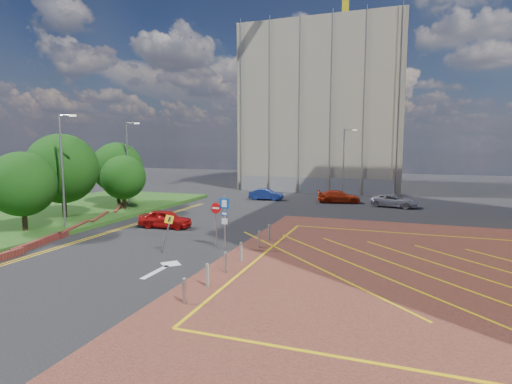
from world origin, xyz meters
The scene contains 21 objects.
ground centered at (0.00, 0.00, 0.00)m, with size 140.00×140.00×0.00m, color black.
forecourt centered at (14.00, 0.00, 0.01)m, with size 26.00×26.00×0.02m, color brown.
grass_bed centered at (-18.00, 6.00, 0.15)m, with size 14.00×32.00×0.30m, color #264B18.
retaining_wall centered at (-11.80, 2.00, 0.20)m, with size 6.06×20.33×0.40m.
tree_a centered at (-14.00, 0.00, 3.50)m, with size 4.40×4.40×5.41m.
tree_b centered at (-15.50, 5.00, 4.24)m, with size 5.60×5.60×6.74m.
tree_c centered at (-13.50, 10.00, 3.19)m, with size 4.00×4.00×4.90m.
tree_d centered at (-16.50, 13.00, 3.87)m, with size 5.00×5.00×6.08m.
lamp_left_near centered at (-12.42, 2.00, 4.66)m, with size 1.53×0.16×8.00m.
lamp_left_far centered at (-14.42, 12.00, 4.66)m, with size 1.53×0.16×8.00m.
lamp_back centered at (4.08, 28.00, 4.36)m, with size 1.53×0.16×8.00m.
sign_cluster centered at (0.30, 0.98, 1.95)m, with size 1.17×0.12×3.20m.
warning_sign centered at (-2.15, -0.99, 1.43)m, with size 0.79×0.42×2.24m.
bollard_row centered at (2.30, -1.67, 0.47)m, with size 0.14×11.14×0.90m.
construction_building centered at (0.00, 40.00, 11.00)m, with size 21.20×19.20×22.00m, color gray.
tower_crane centered at (2.00, 39.44, 25.85)m, with size 1.60×35.00×35.40m.
construction_fence centered at (1.00, 30.00, 1.00)m, with size 21.60×0.06×2.00m, color gray.
car_red_left centered at (-6.19, 5.23, 0.67)m, with size 1.58×3.92×1.34m, color #AF0F0F.
car_blue_back centered at (-3.69, 21.99, 0.62)m, with size 1.31×3.77×1.24m, color navy.
car_red_back centered at (4.26, 22.48, 0.65)m, with size 1.83×4.50×1.31m, color red.
car_silver_back centered at (9.85, 21.32, 0.63)m, with size 2.08×4.51×1.25m, color #B5B3BB.
Camera 1 is at (9.84, -20.14, 6.17)m, focal length 28.00 mm.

